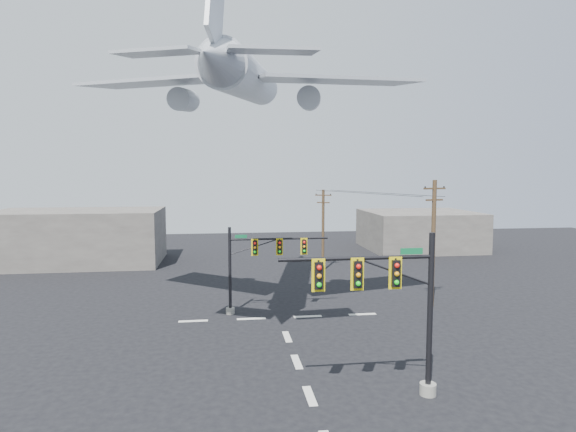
{
  "coord_description": "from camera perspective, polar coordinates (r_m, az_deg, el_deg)",
  "views": [
    {
      "loc": [
        -3.78,
        -20.85,
        10.22
      ],
      "look_at": [
        -0.34,
        5.0,
        7.84
      ],
      "focal_mm": 30.0,
      "sensor_mm": 36.0,
      "label": 1
    }
  ],
  "objects": [
    {
      "name": "signal_mast_far",
      "position": [
        34.89,
        -3.86,
        -5.68
      ],
      "size": [
        7.46,
        0.7,
        6.32
      ],
      "color": "gray",
      "rests_on": "ground"
    },
    {
      "name": "utility_pole_a",
      "position": [
        37.98,
        16.83,
        -2.84
      ],
      "size": [
        1.9,
        0.59,
        9.64
      ],
      "rotation": [
        0.0,
        0.0,
        0.24
      ],
      "color": "#47351E",
      "rests_on": "ground"
    },
    {
      "name": "signal_mast_near",
      "position": [
        22.33,
        12.42,
        -10.39
      ],
      "size": [
        7.3,
        0.83,
        7.53
      ],
      "color": "gray",
      "rests_on": "ground"
    },
    {
      "name": "building_left",
      "position": [
        58.6,
        -23.6,
        -2.29
      ],
      "size": [
        18.0,
        10.0,
        6.0
      ],
      "primitive_type": "cube",
      "color": "#68625B",
      "rests_on": "ground"
    },
    {
      "name": "building_right",
      "position": [
        66.53,
        15.29,
        -1.63
      ],
      "size": [
        14.0,
        12.0,
        5.0
      ],
      "primitive_type": "cube",
      "color": "#68625B",
      "rests_on": "ground"
    },
    {
      "name": "airliner",
      "position": [
        34.75,
        -4.96,
        15.76
      ],
      "size": [
        23.95,
        25.58,
        6.66
      ],
      "rotation": [
        0.0,
        -0.09,
        1.37
      ],
      "color": "#A2A7AE"
    },
    {
      "name": "utility_pole_b",
      "position": [
        49.75,
        4.18,
        -1.5
      ],
      "size": [
        1.6,
        0.8,
        8.43
      ],
      "rotation": [
        0.0,
        0.0,
        -0.42
      ],
      "color": "#47351E",
      "rests_on": "ground"
    },
    {
      "name": "power_lines",
      "position": [
        43.29,
        9.72,
        2.71
      ],
      "size": [
        7.18,
        14.15,
        0.03
      ],
      "color": "black"
    },
    {
      "name": "ground",
      "position": [
        23.53,
        2.6,
        -20.54
      ],
      "size": [
        120.0,
        120.0,
        0.0
      ],
      "primitive_type": "plane",
      "color": "black",
      "rests_on": "ground"
    },
    {
      "name": "lane_markings",
      "position": [
        28.36,
        0.62,
        -15.89
      ],
      "size": [
        14.0,
        21.2,
        0.01
      ],
      "color": "beige",
      "rests_on": "ground"
    }
  ]
}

